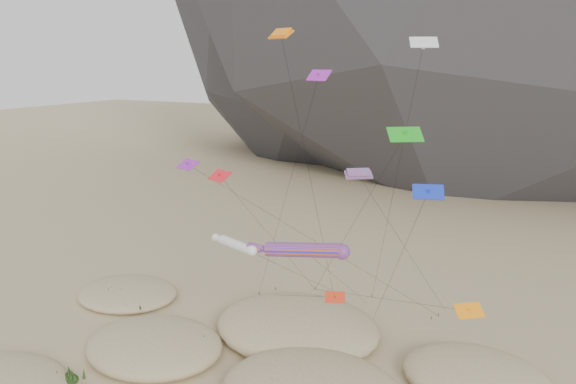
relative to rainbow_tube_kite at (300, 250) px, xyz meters
name	(u,v)px	position (x,y,z in m)	size (l,w,h in m)	color
dunes	(251,375)	(-3.03, -2.89, -10.44)	(50.51, 34.61, 3.94)	#CCB789
dune_grass	(255,383)	(-2.07, -3.92, -10.33)	(43.81, 27.80, 1.43)	black
kite_stakes	(362,303)	(-0.04, 15.73, -11.01)	(21.09, 6.39, 0.30)	#3F2D1E
rainbow_tube_kite	(300,250)	(0.00, 0.00, 0.00)	(8.70, 17.34, 12.13)	#EC5618
white_tube_kite	(235,244)	(-6.45, 0.47, -0.67)	(7.44, 17.99, 11.17)	white
orange_parafoil	(282,38)	(-4.59, 5.71, 16.61)	(2.69, 11.31, 28.63)	orange
multi_parafoil	(360,176)	(2.36, 6.95, 5.03)	(7.34, 12.55, 16.83)	red
delta_kites	(338,169)	(1.80, 3.21, 6.18)	(29.36, 21.15, 27.66)	orange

